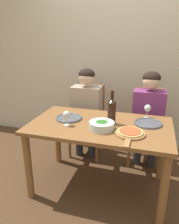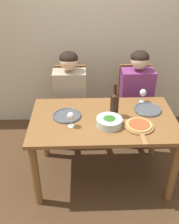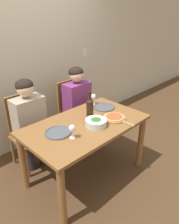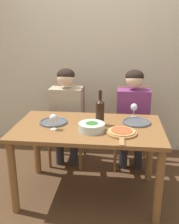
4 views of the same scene
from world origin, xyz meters
TOP-DOWN VIEW (x-y plane):
  - ground_plane at (0.00, 0.00)m, footprint 40.00×40.00m
  - back_wall at (0.00, 1.19)m, footprint 10.00×0.06m
  - dining_table at (0.00, 0.00)m, footprint 1.41×0.82m
  - chair_left at (-0.34, 0.75)m, footprint 0.42×0.42m
  - chair_right at (0.45, 0.75)m, footprint 0.42×0.42m
  - person_woman at (-0.34, 0.63)m, footprint 0.47×0.51m
  - person_man at (0.45, 0.63)m, footprint 0.47×0.51m
  - wine_bottle at (0.11, 0.04)m, footprint 0.08×0.08m
  - broccoli_bowl at (0.05, -0.12)m, footprint 0.24×0.24m
  - dinner_plate_left at (-0.35, 0.05)m, footprint 0.28×0.28m
  - dinner_plate_right at (0.46, 0.14)m, footprint 0.28×0.28m
  - pizza_on_board at (0.32, -0.17)m, footprint 0.28×0.42m
  - wine_glass_left at (-0.31, -0.13)m, footprint 0.07×0.07m
  - wine_glass_right at (0.44, 0.31)m, footprint 0.07×0.07m

SIDE VIEW (x-z plane):
  - ground_plane at x=0.00m, z-range 0.00..0.00m
  - chair_left at x=-0.34m, z-range 0.02..0.98m
  - chair_right at x=0.45m, z-range 0.02..0.98m
  - dining_table at x=0.00m, z-range 0.26..1.01m
  - person_woman at x=-0.34m, z-range 0.12..1.32m
  - person_man at x=0.45m, z-range 0.12..1.32m
  - dinner_plate_left at x=-0.35m, z-range 0.75..0.77m
  - dinner_plate_right at x=0.46m, z-range 0.75..0.77m
  - pizza_on_board at x=0.32m, z-range 0.75..0.79m
  - broccoli_bowl at x=0.05m, z-range 0.75..0.83m
  - wine_glass_left at x=-0.31m, z-range 0.78..0.93m
  - wine_glass_right at x=0.44m, z-range 0.78..0.93m
  - wine_bottle at x=0.11m, z-range 0.72..1.06m
  - back_wall at x=0.00m, z-range 0.00..2.70m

